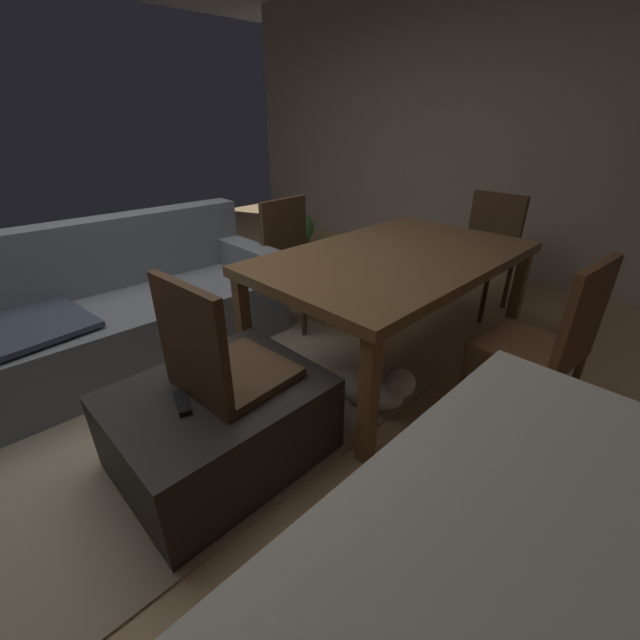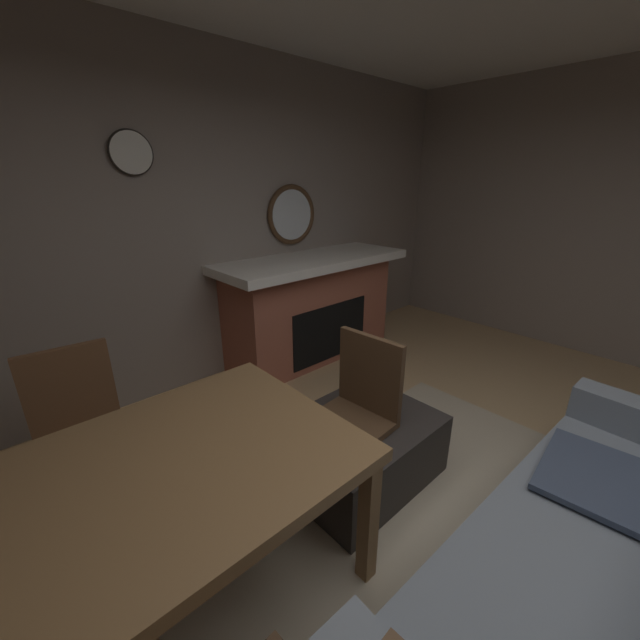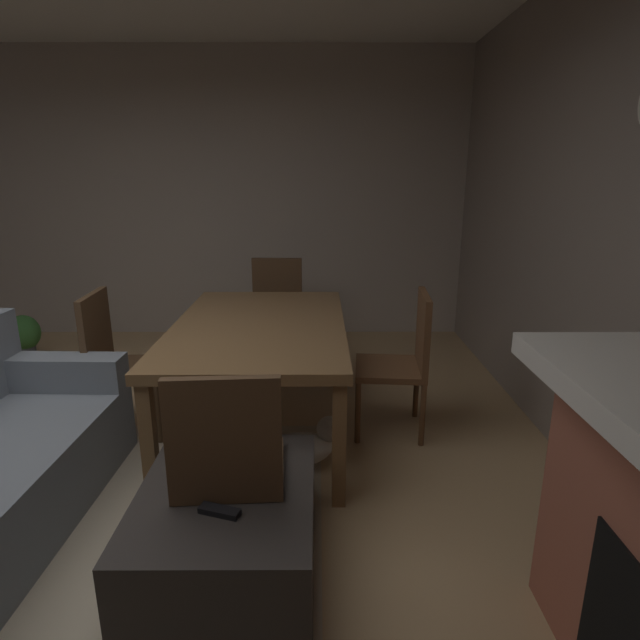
# 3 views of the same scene
# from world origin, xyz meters

# --- Properties ---
(floor) EXTENTS (8.14, 8.14, 0.00)m
(floor) POSITION_xyz_m (0.00, 0.00, 0.00)
(floor) COLOR tan
(wall_right_window_side) EXTENTS (0.12, 6.08, 2.82)m
(wall_right_window_side) POSITION_xyz_m (3.39, 0.00, 1.41)
(wall_right_window_side) COLOR #B2A59B
(wall_right_window_side) RESTS_ON ground
(area_rug) EXTENTS (2.60, 2.00, 0.01)m
(area_rug) POSITION_xyz_m (-0.15, -0.32, 0.01)
(area_rug) COLOR tan
(area_rug) RESTS_ON ground
(couch) EXTENTS (2.23, 0.90, 0.89)m
(couch) POSITION_xyz_m (-0.16, 0.35, 0.32)
(couch) COLOR slate
(couch) RESTS_ON ground
(ottoman_coffee_table) EXTENTS (0.90, 0.71, 0.41)m
(ottoman_coffee_table) POSITION_xyz_m (-0.15, -0.93, 0.20)
(ottoman_coffee_table) COLOR #2D2826
(ottoman_coffee_table) RESTS_ON ground
(tv_remote) EXTENTS (0.10, 0.17, 0.02)m
(tv_remote) POSITION_xyz_m (-0.31, -0.93, 0.42)
(tv_remote) COLOR black
(tv_remote) RESTS_ON ottoman_coffee_table
(dining_table) EXTENTS (1.75, 1.07, 0.74)m
(dining_table) POSITION_xyz_m (1.14, -0.94, 0.67)
(dining_table) COLOR brown
(dining_table) RESTS_ON ground
(dining_chair_west) EXTENTS (0.47, 0.47, 0.93)m
(dining_chair_west) POSITION_xyz_m (-0.13, -0.94, 0.52)
(dining_chair_west) COLOR #513823
(dining_chair_west) RESTS_ON ground
(dining_chair_north) EXTENTS (0.46, 0.46, 0.93)m
(dining_chair_north) POSITION_xyz_m (1.13, -0.01, 0.52)
(dining_chair_north) COLOR #513823
(dining_chair_north) RESTS_ON ground
(dining_chair_south) EXTENTS (0.48, 0.48, 0.93)m
(dining_chair_south) POSITION_xyz_m (1.13, -1.86, 0.52)
(dining_chair_south) COLOR brown
(dining_chair_south) RESTS_ON ground
(dining_chair_east) EXTENTS (0.46, 0.46, 0.93)m
(dining_chair_east) POSITION_xyz_m (2.40, -0.94, 0.52)
(dining_chair_east) COLOR #513823
(dining_chair_east) RESTS_ON ground
(potted_plant) EXTENTS (0.29, 0.29, 0.43)m
(potted_plant) POSITION_xyz_m (2.45, 1.34, 0.24)
(potted_plant) COLOR #474C51
(potted_plant) RESTS_ON ground
(small_dog) EXTENTS (0.29, 0.49, 0.28)m
(small_dog) POSITION_xyz_m (0.61, -1.22, 0.17)
(small_dog) COLOR silver
(small_dog) RESTS_ON ground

